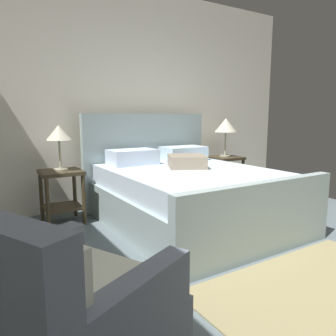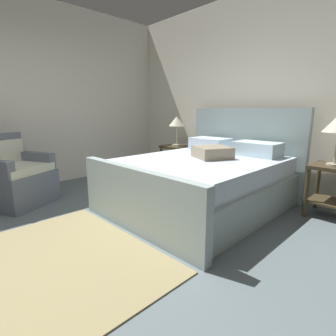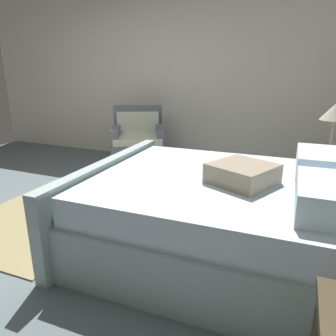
{
  "view_description": "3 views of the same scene",
  "coord_description": "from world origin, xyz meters",
  "px_view_note": "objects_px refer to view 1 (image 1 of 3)",
  "views": [
    {
      "loc": [
        -1.97,
        -0.99,
        1.19
      ],
      "look_at": [
        -0.43,
        1.59,
        0.71
      ],
      "focal_mm": 34.37,
      "sensor_mm": 36.0,
      "label": 1
    },
    {
      "loc": [
        1.99,
        -0.59,
        1.19
      ],
      "look_at": [
        -0.22,
        1.51,
        0.52
      ],
      "focal_mm": 27.87,
      "sensor_mm": 36.0,
      "label": 2
    },
    {
      "loc": [
        2.2,
        2.32,
        1.38
      ],
      "look_at": [
        -0.04,
        1.38,
        0.63
      ],
      "focal_mm": 33.4,
      "sensor_mm": 36.0,
      "label": 3
    }
  ],
  "objects_px": {
    "nightstand_left": "(62,188)",
    "table_lamp_left": "(59,134)",
    "bed": "(187,192)",
    "table_lamp_right": "(226,126)",
    "armchair": "(63,334)",
    "nightstand_right": "(225,169)"
  },
  "relations": [
    {
      "from": "table_lamp_left",
      "to": "armchair",
      "type": "relative_size",
      "value": 0.51
    },
    {
      "from": "table_lamp_right",
      "to": "armchair",
      "type": "distance_m",
      "value": 3.92
    },
    {
      "from": "table_lamp_right",
      "to": "nightstand_left",
      "type": "distance_m",
      "value": 2.49
    },
    {
      "from": "table_lamp_right",
      "to": "nightstand_left",
      "type": "height_order",
      "value": "table_lamp_right"
    },
    {
      "from": "table_lamp_right",
      "to": "nightstand_left",
      "type": "xyz_separation_m",
      "value": [
        -2.41,
        -0.04,
        -0.65
      ]
    },
    {
      "from": "nightstand_left",
      "to": "table_lamp_left",
      "type": "xyz_separation_m",
      "value": [
        -0.0,
        0.0,
        0.6
      ]
    },
    {
      "from": "bed",
      "to": "table_lamp_left",
      "type": "distance_m",
      "value": 1.54
    },
    {
      "from": "nightstand_right",
      "to": "nightstand_left",
      "type": "xyz_separation_m",
      "value": [
        -2.41,
        -0.04,
        0.0
      ]
    },
    {
      "from": "nightstand_left",
      "to": "table_lamp_left",
      "type": "height_order",
      "value": "table_lamp_left"
    },
    {
      "from": "nightstand_right",
      "to": "table_lamp_left",
      "type": "relative_size",
      "value": 1.2
    },
    {
      "from": "table_lamp_right",
      "to": "table_lamp_left",
      "type": "distance_m",
      "value": 2.41
    },
    {
      "from": "armchair",
      "to": "bed",
      "type": "bearing_deg",
      "value": 44.55
    },
    {
      "from": "bed",
      "to": "nightstand_left",
      "type": "relative_size",
      "value": 3.58
    },
    {
      "from": "nightstand_right",
      "to": "bed",
      "type": "bearing_deg",
      "value": -147.6
    },
    {
      "from": "bed",
      "to": "armchair",
      "type": "height_order",
      "value": "bed"
    },
    {
      "from": "bed",
      "to": "table_lamp_right",
      "type": "xyz_separation_m",
      "value": [
        1.2,
        0.76,
        0.7
      ]
    },
    {
      "from": "armchair",
      "to": "table_lamp_left",
      "type": "bearing_deg",
      "value": 77.4
    },
    {
      "from": "bed",
      "to": "nightstand_right",
      "type": "relative_size",
      "value": 3.58
    },
    {
      "from": "table_lamp_right",
      "to": "bed",
      "type": "bearing_deg",
      "value": -147.6
    },
    {
      "from": "bed",
      "to": "nightstand_right",
      "type": "height_order",
      "value": "bed"
    },
    {
      "from": "nightstand_right",
      "to": "table_lamp_left",
      "type": "distance_m",
      "value": 2.48
    },
    {
      "from": "table_lamp_right",
      "to": "armchair",
      "type": "xyz_separation_m",
      "value": [
        -2.95,
        -2.48,
        -0.71
      ]
    }
  ]
}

